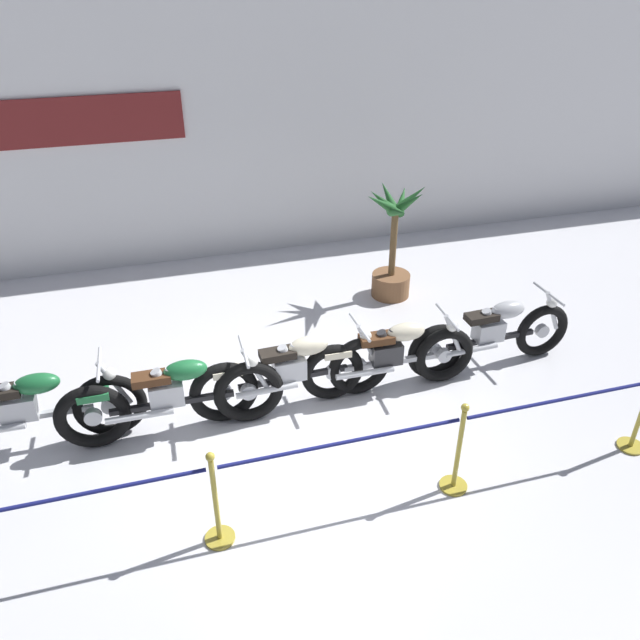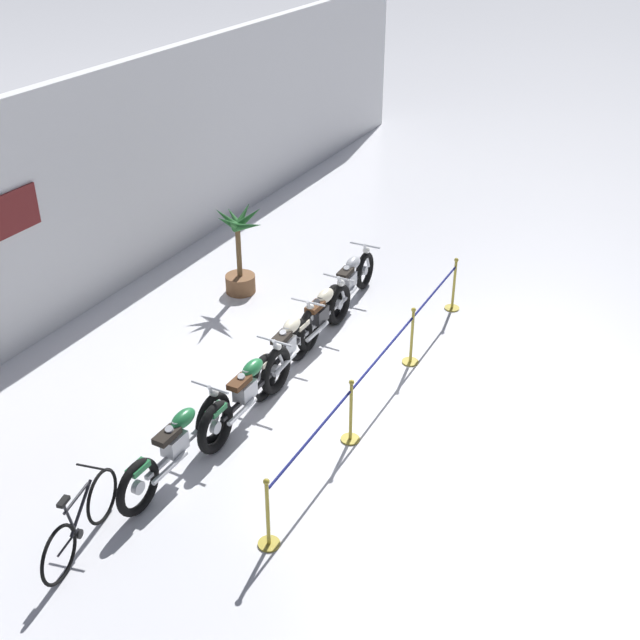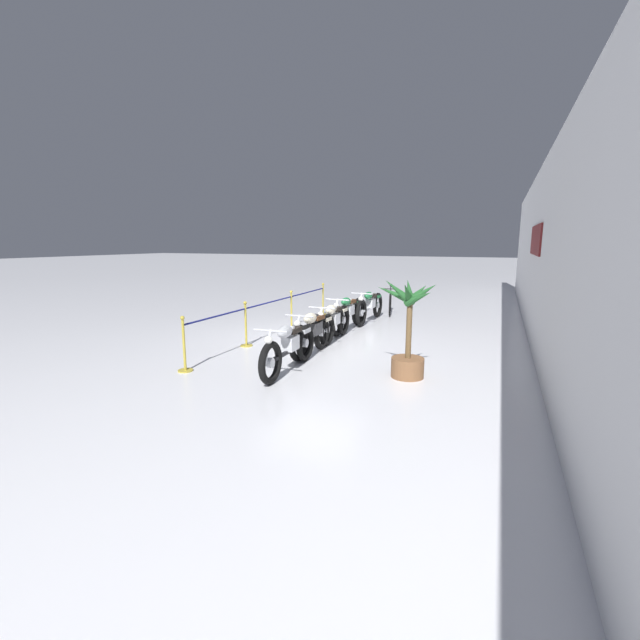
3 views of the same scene
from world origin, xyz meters
The scene contains 12 objects.
ground_plane centered at (0.00, 0.00, 0.00)m, with size 120.00×120.00×0.00m, color silver.
back_wall centered at (-0.01, 5.12, 2.10)m, with size 28.00×0.29×4.20m.
motorcycle_green_0 centered at (-2.77, 0.70, 0.49)m, with size 2.46×0.62×0.97m.
motorcycle_green_1 centered at (-1.28, 0.52, 0.48)m, with size 2.45×0.62×0.97m.
motorcycle_cream_2 centered at (0.09, 0.61, 0.48)m, with size 2.40×0.62×0.97m.
motorcycle_cream_3 centered at (1.27, 0.61, 0.47)m, with size 2.16×0.62×0.95m.
motorcycle_silver_4 centered at (2.68, 0.74, 0.47)m, with size 2.28×0.62×0.95m.
potted_palm_left_of_row centered at (2.16, 2.82, 0.80)m, with size 1.04×1.11×1.83m.
stanchion_far_left centered at (-1.21, -1.07, 0.69)m, with size 6.88×0.28×1.05m.
stanchion_mid_left centered at (-1.04, -1.07, 0.36)m, with size 0.28×0.28×1.05m.
stanchion_mid_right centered at (1.31, -1.07, 0.36)m, with size 0.28×0.28×1.05m.
stanchion_far_right centered at (3.42, -1.07, 0.36)m, with size 0.28×0.28×1.05m.
Camera 1 is at (-1.21, -5.02, 4.68)m, focal length 35.00 mm.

